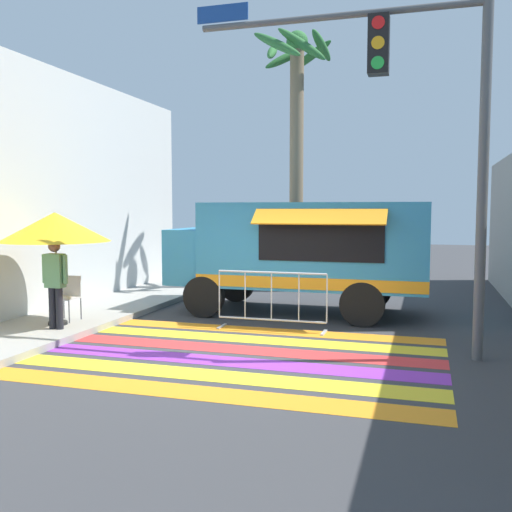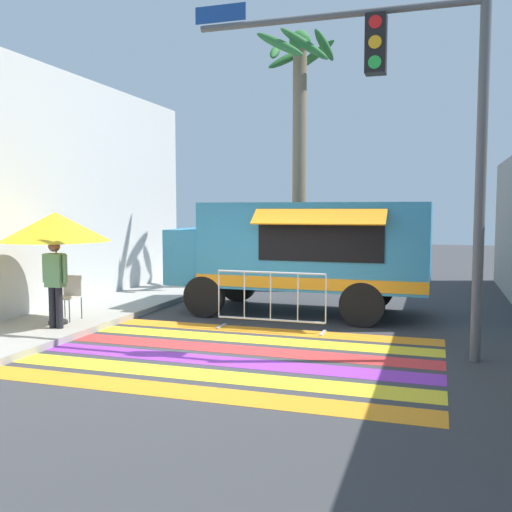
% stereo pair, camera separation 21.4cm
% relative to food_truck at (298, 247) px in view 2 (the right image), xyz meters
% --- Properties ---
extents(ground_plane, '(60.00, 60.00, 0.00)m').
position_rel_food_truck_xyz_m(ground_plane, '(-0.07, -3.40, -1.48)').
color(ground_plane, '#38383A').
extents(crosswalk_painted, '(6.40, 4.36, 0.01)m').
position_rel_food_truck_xyz_m(crosswalk_painted, '(-0.07, -3.96, -1.47)').
color(crosswalk_painted, orange).
rests_on(crosswalk_painted, ground_plane).
extents(food_truck, '(5.63, 2.84, 2.47)m').
position_rel_food_truck_xyz_m(food_truck, '(0.00, 0.00, 0.00)').
color(food_truck, '#338CBF').
rests_on(food_truck, ground_plane).
extents(traffic_signal_pole, '(4.69, 0.29, 5.74)m').
position_rel_food_truck_xyz_m(traffic_signal_pole, '(2.58, -3.15, 2.49)').
color(traffic_signal_pole, '#515456').
rests_on(traffic_signal_pole, ground_plane).
extents(patio_umbrella, '(2.06, 2.06, 2.15)m').
position_rel_food_truck_xyz_m(patio_umbrella, '(-3.98, -3.20, 0.51)').
color(patio_umbrella, black).
rests_on(patio_umbrella, sidewalk_left).
extents(folding_chair, '(0.42, 0.42, 0.88)m').
position_rel_food_truck_xyz_m(folding_chair, '(-4.05, -2.73, -0.83)').
color(folding_chair, '#4C4C51').
rests_on(folding_chair, sidewalk_left).
extents(vendor_person, '(0.53, 0.22, 1.64)m').
position_rel_food_truck_xyz_m(vendor_person, '(-3.76, -3.54, -0.43)').
color(vendor_person, black).
rests_on(vendor_person, sidewalk_left).
extents(barricade_front, '(2.16, 0.44, 1.14)m').
position_rel_food_truck_xyz_m(barricade_front, '(-0.07, -1.97, -0.91)').
color(barricade_front, '#B7BABF').
rests_on(barricade_front, ground_plane).
extents(palm_tree, '(2.16, 2.38, 7.23)m').
position_rel_food_truck_xyz_m(palm_tree, '(-0.81, 3.33, 3.34)').
color(palm_tree, '#7A664C').
rests_on(palm_tree, ground_plane).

